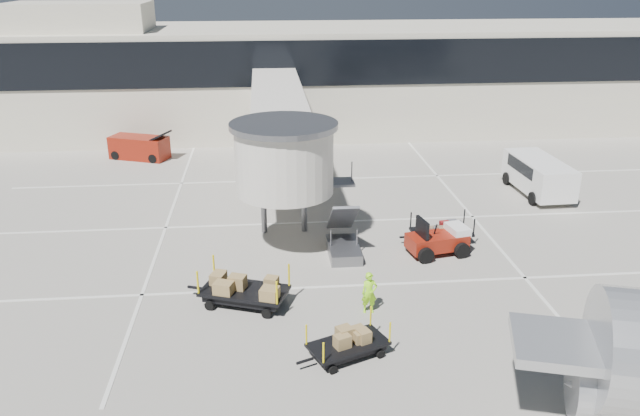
# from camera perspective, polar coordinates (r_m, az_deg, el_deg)

# --- Properties ---
(ground) EXTENTS (140.00, 140.00, 0.00)m
(ground) POSITION_cam_1_polar(r_m,az_deg,el_deg) (24.64, 6.95, -9.12)
(ground) COLOR #A8A396
(ground) RESTS_ON ground
(lane_markings) EXTENTS (40.00, 30.00, 0.02)m
(lane_markings) POSITION_cam_1_polar(r_m,az_deg,el_deg) (32.79, 2.48, -0.98)
(lane_markings) COLOR silver
(lane_markings) RESTS_ON ground
(terminal) EXTENTS (64.00, 12.11, 15.20)m
(terminal) POSITION_cam_1_polar(r_m,az_deg,el_deg) (51.56, -0.21, 11.95)
(terminal) COLOR beige
(terminal) RESTS_ON ground
(jet_bridge) EXTENTS (5.70, 20.40, 6.03)m
(jet_bridge) POSITION_cam_1_polar(r_m,az_deg,el_deg) (34.00, -3.65, 7.38)
(jet_bridge) COLOR silver
(jet_bridge) RESTS_ON ground
(baggage_tug) EXTENTS (2.96, 2.23, 1.80)m
(baggage_tug) POSITION_cam_1_polar(r_m,az_deg,el_deg) (29.14, 10.78, -2.92)
(baggage_tug) COLOR maroon
(baggage_tug) RESTS_ON ground
(suitcase_cart) EXTENTS (3.51, 1.58, 1.36)m
(suitcase_cart) POSITION_cam_1_polar(r_m,az_deg,el_deg) (30.45, 11.01, -2.20)
(suitcase_cart) COLOR black
(suitcase_cart) RESTS_ON ground
(box_cart_near) EXTENTS (3.29, 2.26, 1.28)m
(box_cart_near) POSITION_cam_1_polar(r_m,az_deg,el_deg) (21.49, 2.57, -12.41)
(box_cart_near) COLOR black
(box_cart_near) RESTS_ON ground
(box_cart_far) EXTENTS (4.13, 2.70, 1.60)m
(box_cart_far) POSITION_cam_1_polar(r_m,az_deg,el_deg) (24.66, -6.78, -7.52)
(box_cart_far) COLOR black
(box_cart_far) RESTS_ON ground
(ground_worker) EXTENTS (0.63, 0.43, 1.66)m
(ground_worker) POSITION_cam_1_polar(r_m,az_deg,el_deg) (23.92, 4.53, -7.73)
(ground_worker) COLOR #93F019
(ground_worker) RESTS_ON ground
(minivan) EXTENTS (2.54, 5.45, 2.03)m
(minivan) POSITION_cam_1_polar(r_m,az_deg,el_deg) (38.35, 19.26, 3.06)
(minivan) COLOR white
(minivan) RESTS_ON ground
(belt_loader) EXTENTS (4.47, 2.97, 2.02)m
(belt_loader) POSITION_cam_1_polar(r_m,az_deg,el_deg) (44.82, -16.16, 5.33)
(belt_loader) COLOR maroon
(belt_loader) RESTS_ON ground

